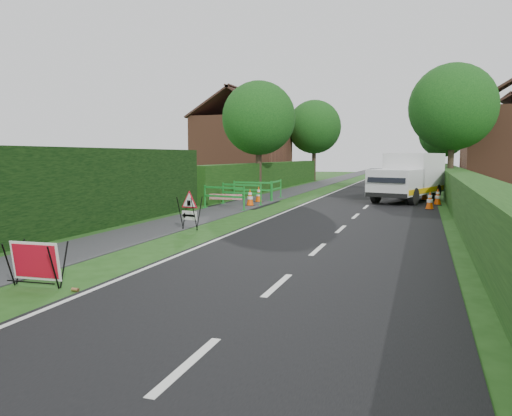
# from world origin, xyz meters

# --- Properties ---
(ground) EXTENTS (120.00, 120.00, 0.00)m
(ground) POSITION_xyz_m (0.00, 0.00, 0.00)
(ground) COLOR #1E4714
(ground) RESTS_ON ground
(road_surface) EXTENTS (6.00, 90.00, 0.02)m
(road_surface) POSITION_xyz_m (2.50, 35.00, 0.00)
(road_surface) COLOR black
(road_surface) RESTS_ON ground
(footpath) EXTENTS (2.00, 90.00, 0.02)m
(footpath) POSITION_xyz_m (-3.00, 35.00, 0.01)
(footpath) COLOR #2D2D30
(footpath) RESTS_ON ground
(hedge_west_near) EXTENTS (1.10, 18.00, 2.50)m
(hedge_west_near) POSITION_xyz_m (-5.00, 0.00, 0.00)
(hedge_west_near) COLOR black
(hedge_west_near) RESTS_ON ground
(hedge_west_far) EXTENTS (1.00, 24.00, 1.80)m
(hedge_west_far) POSITION_xyz_m (-5.00, 22.00, 0.00)
(hedge_west_far) COLOR #14380F
(hedge_west_far) RESTS_ON ground
(hedge_east) EXTENTS (1.20, 50.00, 1.50)m
(hedge_east) POSITION_xyz_m (6.50, 16.00, 0.00)
(hedge_east) COLOR #14380F
(hedge_east) RESTS_ON ground
(house_west) EXTENTS (7.50, 7.40, 7.88)m
(house_west) POSITION_xyz_m (-10.00, 30.00, 2.90)
(house_west) COLOR brown
(house_west) RESTS_ON ground
(house_east_b) EXTENTS (7.50, 7.40, 7.88)m
(house_east_b) POSITION_xyz_m (12.00, 42.00, 2.90)
(house_east_b) COLOR brown
(house_east_b) RESTS_ON ground
(tree_nw) EXTENTS (4.40, 4.40, 6.70)m
(tree_nw) POSITION_xyz_m (-4.60, 18.00, 4.48)
(tree_nw) COLOR #2D2116
(tree_nw) RESTS_ON ground
(tree_ne) EXTENTS (5.20, 5.20, 7.79)m
(tree_ne) POSITION_xyz_m (6.40, 22.00, 5.17)
(tree_ne) COLOR #2D2116
(tree_ne) RESTS_ON ground
(tree_fw) EXTENTS (4.80, 4.80, 7.24)m
(tree_fw) POSITION_xyz_m (-4.60, 34.00, 4.83)
(tree_fw) COLOR #2D2116
(tree_fw) RESTS_ON ground
(tree_fe) EXTENTS (4.20, 4.20, 6.33)m
(tree_fe) POSITION_xyz_m (6.40, 38.00, 4.22)
(tree_fe) COLOR #2D2116
(tree_fe) RESTS_ON ground
(red_rect_sign) EXTENTS (0.96, 0.61, 0.79)m
(red_rect_sign) POSITION_xyz_m (-1.40, -3.92, 0.45)
(red_rect_sign) COLOR black
(red_rect_sign) RESTS_ON ground
(triangle_sign) EXTENTS (0.83, 0.83, 1.01)m
(triangle_sign) POSITION_xyz_m (-1.88, 2.94, 0.70)
(triangle_sign) COLOR black
(triangle_sign) RESTS_ON ground
(works_van) EXTENTS (3.57, 5.57, 2.38)m
(works_van) POSITION_xyz_m (4.17, 15.03, 1.26)
(works_van) COLOR silver
(works_van) RESTS_ON ground
(traffic_cone_0) EXTENTS (0.38, 0.38, 0.79)m
(traffic_cone_0) POSITION_xyz_m (5.14, 11.40, 0.39)
(traffic_cone_0) COLOR black
(traffic_cone_0) RESTS_ON ground
(traffic_cone_1) EXTENTS (0.38, 0.38, 0.79)m
(traffic_cone_1) POSITION_xyz_m (5.50, 13.57, 0.39)
(traffic_cone_1) COLOR black
(traffic_cone_1) RESTS_ON ground
(traffic_cone_2) EXTENTS (0.38, 0.38, 0.79)m
(traffic_cone_2) POSITION_xyz_m (4.94, 16.00, 0.39)
(traffic_cone_2) COLOR black
(traffic_cone_2) RESTS_ON ground
(traffic_cone_3) EXTENTS (0.38, 0.38, 0.79)m
(traffic_cone_3) POSITION_xyz_m (-2.52, 10.44, 0.39)
(traffic_cone_3) COLOR black
(traffic_cone_3) RESTS_ON ground
(traffic_cone_4) EXTENTS (0.38, 0.38, 0.79)m
(traffic_cone_4) POSITION_xyz_m (-2.72, 12.28, 0.39)
(traffic_cone_4) COLOR black
(traffic_cone_4) RESTS_ON ground
(ped_barrier_0) EXTENTS (2.09, 0.78, 1.00)m
(ped_barrier_0) POSITION_xyz_m (-3.10, 8.77, 0.63)
(ped_barrier_0) COLOR #1A902D
(ped_barrier_0) RESTS_ON ground
(ped_barrier_1) EXTENTS (2.09, 0.68, 1.00)m
(ped_barrier_1) POSITION_xyz_m (-3.08, 10.86, 0.63)
(ped_barrier_1) COLOR #1A902D
(ped_barrier_1) RESTS_ON ground
(ped_barrier_2) EXTENTS (2.07, 0.39, 1.00)m
(ped_barrier_2) POSITION_xyz_m (-3.24, 12.95, 0.63)
(ped_barrier_2) COLOR #1A902D
(ped_barrier_2) RESTS_ON ground
(ped_barrier_3) EXTENTS (0.40, 2.07, 1.00)m
(ped_barrier_3) POSITION_xyz_m (-2.39, 14.17, 0.63)
(ped_barrier_3) COLOR #1A902D
(ped_barrier_3) RESTS_ON ground
(redwhite_plank) EXTENTS (1.50, 0.18, 0.25)m
(redwhite_plank) POSITION_xyz_m (-3.42, 9.73, 0.00)
(redwhite_plank) COLOR red
(redwhite_plank) RESTS_ON ground
(litter_can) EXTENTS (0.12, 0.07, 0.07)m
(litter_can) POSITION_xyz_m (-0.60, -3.92, 0.00)
(litter_can) COLOR #BF7F4C
(litter_can) RESTS_ON ground
(hatchback_car) EXTENTS (1.38, 3.38, 1.15)m
(hatchback_car) POSITION_xyz_m (2.09, 24.92, 0.58)
(hatchback_car) COLOR silver
(hatchback_car) RESTS_ON ground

